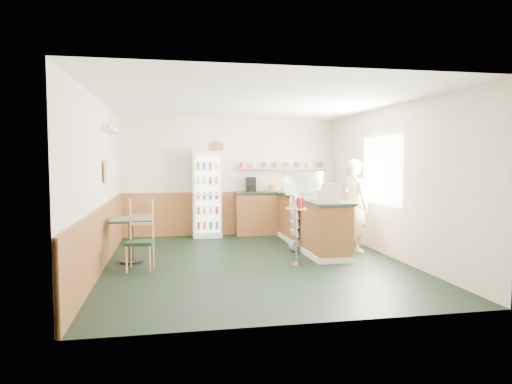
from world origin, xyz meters
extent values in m
plane|color=black|center=(0.00, 0.00, 0.00)|extent=(6.00, 6.00, 0.00)
cube|color=#EFE5CC|center=(0.00, 3.01, 1.35)|extent=(5.00, 0.02, 2.70)
cube|color=#EFE5CC|center=(-2.51, 0.00, 1.35)|extent=(0.02, 6.00, 2.70)
cube|color=#EFE5CC|center=(2.51, 0.00, 1.35)|extent=(0.02, 6.00, 2.70)
cube|color=white|center=(0.00, 0.00, 2.71)|extent=(5.00, 6.00, 0.02)
cube|color=#955D30|center=(0.00, 2.97, 0.50)|extent=(4.98, 0.05, 1.00)
cube|color=#955D30|center=(-2.47, 0.00, 0.50)|extent=(0.05, 5.98, 1.00)
cube|color=white|center=(2.46, 0.30, 1.55)|extent=(0.06, 1.45, 1.25)
cube|color=gold|center=(-2.45, 0.50, 1.55)|extent=(0.03, 0.32, 0.38)
cube|color=silver|center=(-2.40, 1.00, 2.25)|extent=(0.18, 1.20, 0.03)
cylinder|color=#9D5A27|center=(-0.30, 2.94, 2.05)|extent=(0.26, 0.04, 0.26)
cube|color=#955D30|center=(1.35, 1.07, 0.47)|extent=(0.60, 2.95, 0.95)
cube|color=silver|center=(1.35, 1.07, 0.05)|extent=(0.64, 2.97, 0.10)
cube|color=#29392F|center=(1.35, 1.08, 0.98)|extent=(0.68, 3.01, 0.05)
cube|color=#955D30|center=(1.20, 2.80, 0.47)|extent=(2.20, 0.38, 0.95)
cube|color=#29392F|center=(1.20, 2.80, 0.98)|extent=(2.24, 0.42, 0.05)
cube|color=tan|center=(1.20, 2.88, 1.55)|extent=(2.10, 0.22, 0.04)
cube|color=black|center=(0.45, 2.80, 1.18)|extent=(0.22, 0.18, 0.34)
cylinder|color=#B2664C|center=(0.25, 2.88, 1.63)|extent=(0.10, 0.10, 0.12)
cylinder|color=#B2664C|center=(0.52, 2.88, 1.63)|extent=(0.10, 0.10, 0.12)
cylinder|color=#B2664C|center=(0.79, 2.88, 1.63)|extent=(0.10, 0.10, 0.12)
cylinder|color=#B2664C|center=(1.06, 2.88, 1.63)|extent=(0.10, 0.10, 0.12)
cylinder|color=#B2664C|center=(1.34, 2.88, 1.63)|extent=(0.10, 0.10, 0.12)
cylinder|color=#B2664C|center=(1.61, 2.88, 1.63)|extent=(0.10, 0.10, 0.12)
cylinder|color=#B2664C|center=(1.88, 2.88, 1.63)|extent=(0.10, 0.10, 0.12)
cylinder|color=#B2664C|center=(2.15, 2.88, 1.63)|extent=(0.10, 0.10, 0.12)
cube|color=white|center=(-0.57, 2.78, 0.97)|extent=(0.64, 0.46, 1.95)
cube|color=white|center=(-0.57, 2.55, 0.98)|extent=(0.54, 0.02, 1.72)
cube|color=silver|center=(-0.57, 2.48, 0.98)|extent=(0.58, 0.02, 1.78)
cube|color=silver|center=(1.35, 1.63, 1.04)|extent=(0.85, 0.44, 0.06)
cube|color=silver|center=(1.35, 1.63, 1.28)|extent=(0.83, 0.42, 0.42)
cube|color=beige|center=(1.35, 0.08, 1.12)|extent=(0.46, 0.48, 0.22)
imported|color=tan|center=(2.05, 0.55, 0.88)|extent=(0.58, 0.69, 1.76)
cylinder|color=silver|center=(0.66, -0.32, 0.01)|extent=(0.28, 0.28, 0.02)
cylinder|color=silver|center=(0.66, -0.32, 0.47)|extent=(0.04, 0.04, 0.92)
cylinder|color=tan|center=(0.66, -0.32, 0.93)|extent=(0.35, 0.35, 0.02)
cylinder|color=red|center=(0.77, -0.29, 1.02)|extent=(0.05, 0.05, 0.16)
cylinder|color=red|center=(0.72, -0.23, 1.02)|extent=(0.05, 0.05, 0.16)
cylinder|color=red|center=(0.64, -0.21, 1.02)|extent=(0.05, 0.05, 0.16)
cylinder|color=red|center=(0.57, -0.26, 1.02)|extent=(0.05, 0.05, 0.16)
cylinder|color=red|center=(0.56, -0.34, 1.02)|extent=(0.05, 0.05, 0.16)
cylinder|color=red|center=(0.61, -0.41, 1.02)|extent=(0.05, 0.05, 0.16)
cylinder|color=red|center=(0.69, -0.42, 1.02)|extent=(0.05, 0.05, 0.16)
cylinder|color=red|center=(0.75, -0.37, 1.02)|extent=(0.05, 0.05, 0.16)
cube|color=black|center=(1.01, 0.95, 0.25)|extent=(0.05, 0.42, 0.03)
cube|color=silver|center=(0.99, 0.95, 0.32)|extent=(0.09, 0.38, 0.15)
cube|color=black|center=(1.01, 0.95, 0.42)|extent=(0.05, 0.42, 0.03)
cube|color=silver|center=(0.99, 0.95, 0.49)|extent=(0.09, 0.38, 0.15)
cube|color=black|center=(1.01, 0.95, 0.60)|extent=(0.05, 0.42, 0.03)
cube|color=silver|center=(0.99, 0.95, 0.67)|extent=(0.09, 0.38, 0.15)
cube|color=black|center=(1.01, 0.95, 0.77)|extent=(0.05, 0.42, 0.03)
cube|color=silver|center=(0.99, 0.95, 0.84)|extent=(0.09, 0.38, 0.15)
cube|color=black|center=(1.01, 0.95, 0.94)|extent=(0.05, 0.42, 0.03)
cube|color=silver|center=(0.99, 0.95, 1.01)|extent=(0.09, 0.38, 0.15)
cylinder|color=black|center=(-2.05, 0.34, 0.02)|extent=(0.39, 0.39, 0.04)
cylinder|color=black|center=(-2.05, 0.34, 0.37)|extent=(0.08, 0.08, 0.69)
cube|color=#29392F|center=(-2.05, 0.34, 0.73)|extent=(0.74, 0.74, 0.04)
cube|color=black|center=(-1.87, -0.22, 0.44)|extent=(0.46, 0.46, 0.05)
cylinder|color=tan|center=(-2.05, -0.40, 0.22)|extent=(0.04, 0.04, 0.43)
cylinder|color=tan|center=(-1.69, -0.40, 0.22)|extent=(0.04, 0.04, 0.43)
cylinder|color=tan|center=(-2.05, -0.05, 0.22)|extent=(0.04, 0.04, 0.43)
cylinder|color=tan|center=(-1.69, -0.05, 0.22)|extent=(0.04, 0.04, 0.43)
cube|color=tan|center=(-1.87, -0.04, 0.78)|extent=(0.38, 0.08, 0.67)
sphere|color=gray|center=(0.92, 0.74, 0.10)|extent=(0.20, 0.20, 0.20)
sphere|color=gray|center=(0.92, 0.64, 0.18)|extent=(0.12, 0.12, 0.12)
camera|label=1|loc=(-1.39, -7.56, 1.74)|focal=32.00mm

